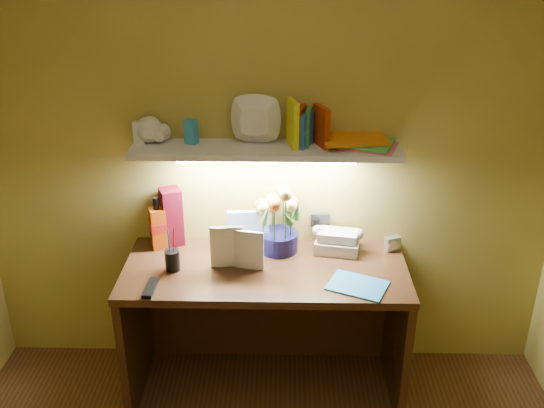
{
  "coord_description": "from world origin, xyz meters",
  "views": [
    {
      "loc": [
        0.09,
        -1.37,
        2.29
      ],
      "look_at": [
        0.03,
        1.35,
        1.03
      ],
      "focal_mm": 40.0,
      "sensor_mm": 36.0,
      "label": 1
    }
  ],
  "objects_px": {
    "flower_bouquet": "(279,219)",
    "telephone": "(338,239)",
    "whisky_bottle": "(158,223)",
    "desk_clock": "(393,244)",
    "desk": "(266,330)"
  },
  "relations": [
    {
      "from": "desk",
      "to": "whisky_bottle",
      "type": "relative_size",
      "value": 4.93
    },
    {
      "from": "desk",
      "to": "telephone",
      "type": "distance_m",
      "value": 0.6
    },
    {
      "from": "flower_bouquet",
      "to": "telephone",
      "type": "height_order",
      "value": "flower_bouquet"
    },
    {
      "from": "flower_bouquet",
      "to": "desk_clock",
      "type": "distance_m",
      "value": 0.6
    },
    {
      "from": "whisky_bottle",
      "to": "flower_bouquet",
      "type": "bearing_deg",
      "value": -1.22
    },
    {
      "from": "flower_bouquet",
      "to": "whisky_bottle",
      "type": "bearing_deg",
      "value": 178.78
    },
    {
      "from": "telephone",
      "to": "desk_clock",
      "type": "xyz_separation_m",
      "value": [
        0.29,
        0.01,
        -0.03
      ]
    },
    {
      "from": "telephone",
      "to": "desk_clock",
      "type": "height_order",
      "value": "telephone"
    },
    {
      "from": "whisky_bottle",
      "to": "desk_clock",
      "type": "bearing_deg",
      "value": -0.27
    },
    {
      "from": "flower_bouquet",
      "to": "telephone",
      "type": "relative_size",
      "value": 1.6
    },
    {
      "from": "flower_bouquet",
      "to": "desk_clock",
      "type": "bearing_deg",
      "value": 0.74
    },
    {
      "from": "flower_bouquet",
      "to": "telephone",
      "type": "bearing_deg",
      "value": 0.1
    },
    {
      "from": "whisky_bottle",
      "to": "telephone",
      "type": "bearing_deg",
      "value": -0.79
    },
    {
      "from": "desk",
      "to": "telephone",
      "type": "xyz_separation_m",
      "value": [
        0.37,
        0.18,
        0.44
      ]
    },
    {
      "from": "telephone",
      "to": "whisky_bottle",
      "type": "xyz_separation_m",
      "value": [
        -0.93,
        0.01,
        0.08
      ]
    }
  ]
}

